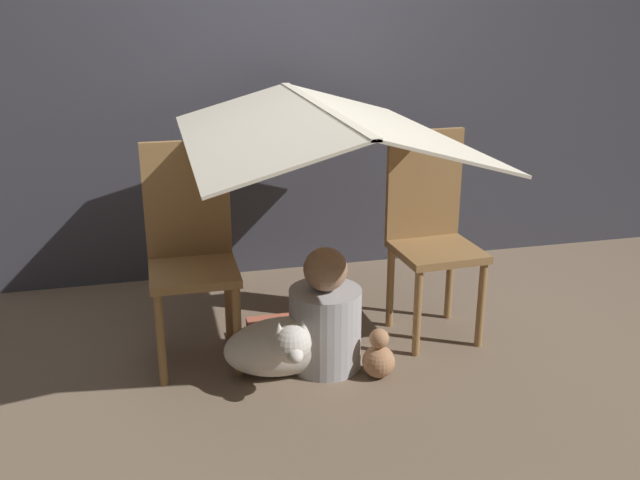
# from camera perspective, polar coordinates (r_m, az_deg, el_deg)

# --- Properties ---
(ground_plane) EXTENTS (8.80, 8.80, 0.00)m
(ground_plane) POSITION_cam_1_polar(r_m,az_deg,el_deg) (3.16, 1.04, -10.59)
(ground_plane) COLOR #7A6651
(wall_back) EXTENTS (7.00, 0.05, 2.50)m
(wall_back) POSITION_cam_1_polar(r_m,az_deg,el_deg) (4.02, -3.70, 14.62)
(wall_back) COLOR #3D3D47
(wall_back) RESTS_ON ground_plane
(chair_left) EXTENTS (0.38, 0.38, 0.97)m
(chair_left) POSITION_cam_1_polar(r_m,az_deg,el_deg) (3.15, -10.27, -0.58)
(chair_left) COLOR olive
(chair_left) RESTS_ON ground_plane
(chair_right) EXTENTS (0.40, 0.40, 0.97)m
(chair_right) POSITION_cam_1_polar(r_m,az_deg,el_deg) (3.39, 8.84, 0.93)
(chair_right) COLOR olive
(chair_right) RESTS_ON ground_plane
(sheet_canopy) EXTENTS (1.12, 1.52, 0.17)m
(sheet_canopy) POSITION_cam_1_polar(r_m,az_deg,el_deg) (3.02, 0.00, 9.30)
(sheet_canopy) COLOR silver
(person_front) EXTENTS (0.31, 0.31, 0.55)m
(person_front) POSITION_cam_1_polar(r_m,az_deg,el_deg) (3.11, 0.43, -6.34)
(person_front) COLOR #B2B2B7
(person_front) RESTS_ON ground_plane
(dog) EXTENTS (0.51, 0.42, 0.35)m
(dog) POSITION_cam_1_polar(r_m,az_deg,el_deg) (3.06, -2.90, -8.46)
(dog) COLOR silver
(dog) RESTS_ON ground_plane
(floor_cushion) EXTENTS (0.35, 0.28, 0.10)m
(floor_cushion) POSITION_cam_1_polar(r_m,az_deg,el_deg) (3.37, -2.64, -7.63)
(floor_cushion) COLOR #CC664C
(floor_cushion) RESTS_ON ground_plane
(plush_toy) EXTENTS (0.14, 0.14, 0.22)m
(plush_toy) POSITION_cam_1_polar(r_m,az_deg,el_deg) (3.10, 4.72, -9.34)
(plush_toy) COLOR tan
(plush_toy) RESTS_ON ground_plane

